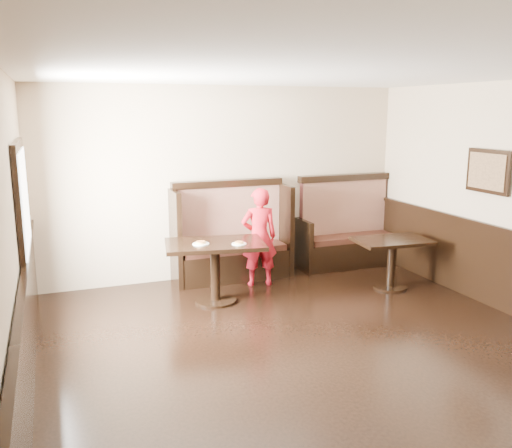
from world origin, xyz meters
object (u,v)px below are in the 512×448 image
booth_neighbor (347,236)px  table_main (215,256)px  table_neighbor (392,252)px  child (259,237)px  booth_main (231,243)px

booth_neighbor → table_main: 2.64m
booth_neighbor → table_neighbor: (-0.02, -1.25, 0.04)m
child → table_main: bearing=38.8°
table_neighbor → table_main: bearing=177.3°
table_neighbor → booth_neighbor: bearing=94.2°
booth_neighbor → table_main: booth_neighbor is taller
table_neighbor → child: (-1.67, 0.79, 0.18)m
booth_main → booth_neighbor: (1.95, -0.00, -0.05)m
table_main → child: 0.91m
table_main → table_neighbor: size_ratio=1.29×
booth_main → table_neighbor: 2.30m
child → booth_neighbor: bearing=-156.0°
booth_main → table_neighbor: size_ratio=1.65×
table_main → table_neighbor: 2.48m
booth_main → table_neighbor: (1.93, -1.25, -0.00)m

